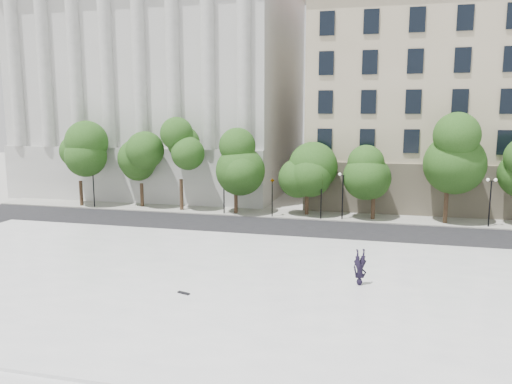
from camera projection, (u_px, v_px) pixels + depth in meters
ground at (188, 308)px, 25.20m from camera, size 160.00×160.00×0.00m
plaza at (208, 284)px, 28.04m from camera, size 44.00×22.00×0.45m
street at (266, 228)px, 42.45m from camera, size 60.00×8.00×0.02m
far_sidewalk at (279, 214)px, 48.20m from camera, size 60.00×4.00×0.12m
building_west at (172, 87)px, 64.11m from camera, size 31.50×27.65×25.60m
building_east at (480, 100)px, 56.02m from camera, size 36.00×26.15×23.00m
traffic_light_west at (272, 179)px, 46.08m from camera, size 0.72×1.72×4.18m
traffic_light_east at (321, 181)px, 45.01m from camera, size 0.96×1.60×4.15m
person_lying at (360, 280)px, 27.24m from camera, size 1.33×2.13×0.55m
skateboard at (184, 293)px, 25.94m from camera, size 0.73×0.40×0.07m
street_trees at (278, 163)px, 46.91m from camera, size 45.88×5.38×7.95m
lamp_posts at (277, 186)px, 46.37m from camera, size 38.43×0.28×4.38m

